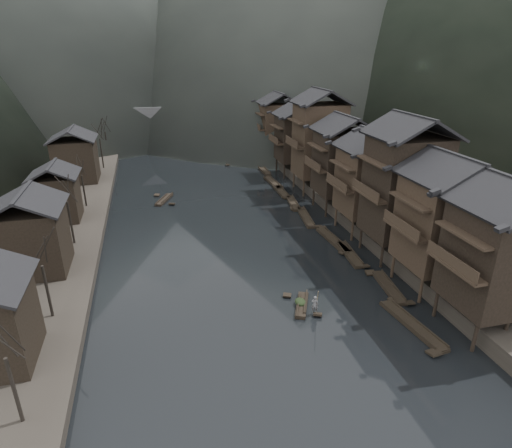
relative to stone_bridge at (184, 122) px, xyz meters
name	(u,v)px	position (x,y,z in m)	size (l,w,h in m)	color
water	(260,303)	(0.00, -72.00, -5.11)	(300.00, 300.00, 0.00)	black
right_bank	(383,163)	(35.00, -32.00, -4.21)	(40.00, 200.00, 1.80)	#2D2823
stilt_houses	(350,152)	(17.28, -52.82, 3.64)	(9.00, 67.60, 16.11)	black
left_houses	(49,194)	(-20.50, -51.88, 0.55)	(8.10, 53.20, 8.73)	black
bare_trees	(85,175)	(-17.00, -47.04, 1.27)	(3.83, 74.69, 7.66)	black
moored_sampans	(290,197)	(11.78, -45.03, -4.91)	(3.45, 73.95, 0.47)	black
midriver_boats	(201,177)	(-0.03, -30.34, -4.91)	(15.55, 26.54, 0.45)	black
stone_bridge	(184,122)	(0.00, 0.00, 0.00)	(40.00, 6.00, 9.00)	#4C4C4F
hero_sampan	(302,305)	(3.52, -73.41, -4.91)	(2.52, 4.37, 0.43)	black
cargo_heap	(301,299)	(3.43, -73.22, -4.39)	(0.98, 1.28, 0.59)	black
boatman	(315,302)	(4.16, -74.83, -3.85)	(0.61, 0.40, 1.66)	slate
bamboo_pole	(319,275)	(4.36, -74.83, -1.21)	(0.06, 0.06, 4.41)	#8C7A51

